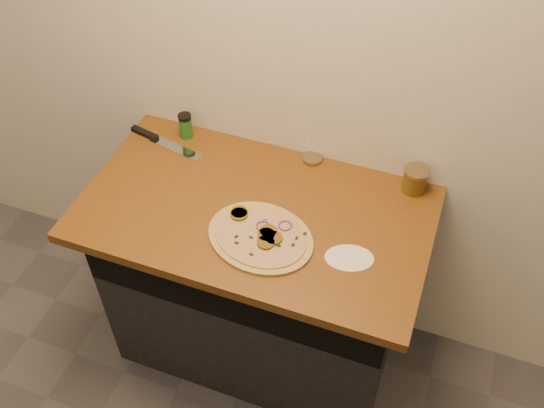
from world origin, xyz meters
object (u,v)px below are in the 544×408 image
at_px(salsa_jar, 415,180).
at_px(spice_shaker, 186,126).
at_px(pizza, 261,236).
at_px(chefs_knife, 159,140).

relative_size(salsa_jar, spice_shaker, 0.93).
height_order(pizza, chefs_knife, pizza).
distance_m(chefs_knife, salsa_jar, 0.96).
distance_m(chefs_knife, spice_shaker, 0.12).
bearing_deg(spice_shaker, pizza, -40.25).
bearing_deg(pizza, salsa_jar, 43.07).
bearing_deg(spice_shaker, salsa_jar, 0.80).
bearing_deg(salsa_jar, chefs_knife, -175.41).
relative_size(chefs_knife, salsa_jar, 3.43).
xyz_separation_m(chefs_knife, salsa_jar, (0.96, 0.08, 0.04)).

